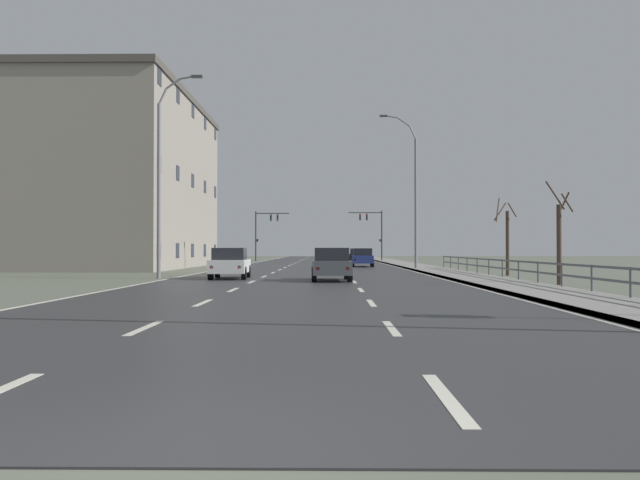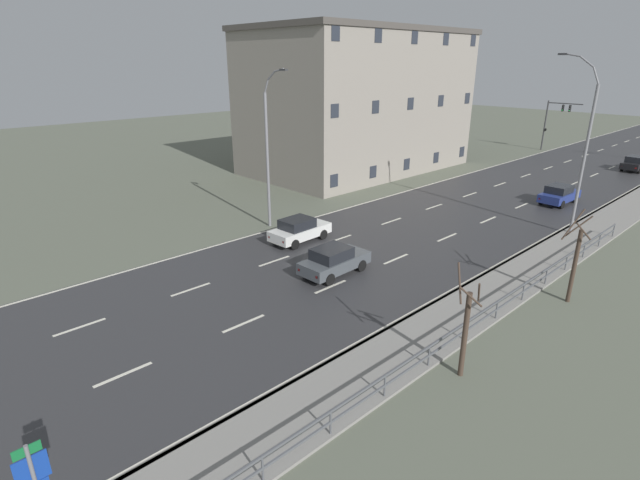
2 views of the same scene
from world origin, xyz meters
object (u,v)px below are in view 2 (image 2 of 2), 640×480
object	(u,v)px
car_near_left	(636,163)
brick_building	(358,101)
car_mid_centre	(334,260)
car_distant	(559,194)
street_lamp_midground	(583,151)
street_lamp_left_bank	(268,153)
traffic_signal_left	(554,117)
car_near_right	(299,230)

from	to	relation	value
car_near_left	brick_building	distance (m)	30.10
car_mid_centre	car_distant	xyz separation A→B (m)	(2.78, 23.03, 0.00)
street_lamp_midground	car_near_left	size ratio (longest dim) A/B	2.74
car_near_left	street_lamp_left_bank	bearing A→B (deg)	-104.19
street_lamp_left_bank	car_near_left	bearing A→B (deg)	73.10
traffic_signal_left	car_near_right	bearing A→B (deg)	-86.13
street_lamp_midground	car_near_left	world-z (taller)	street_lamp_midground
traffic_signal_left	car_near_right	size ratio (longest dim) A/B	1.49
street_lamp_left_bank	car_distant	xyz separation A→B (m)	(11.52, 20.55, -4.37)
car_near_left	car_near_right	size ratio (longest dim) A/B	1.00
street_lamp_midground	brick_building	world-z (taller)	brick_building
car_distant	brick_building	xyz separation A→B (m)	(-20.78, -1.65, 6.21)
street_lamp_left_bank	car_near_right	world-z (taller)	street_lamp_left_bank
car_distant	car_mid_centre	bearing A→B (deg)	-94.95
car_mid_centre	car_near_left	distance (m)	41.93
car_near_left	traffic_signal_left	bearing A→B (deg)	155.96
street_lamp_left_bank	traffic_signal_left	bearing A→B (deg)	89.30
street_lamp_midground	car_distant	xyz separation A→B (m)	(-3.37, 6.85, -4.77)
street_lamp_left_bank	car_near_right	size ratio (longest dim) A/B	2.52
car_near_left	car_near_right	world-z (taller)	same
street_lamp_midground	brick_building	distance (m)	24.75
car_near_left	car_distant	bearing A→B (deg)	-88.61
street_lamp_left_bank	car_mid_centre	world-z (taller)	street_lamp_left_bank
car_mid_centre	car_near_right	size ratio (longest dim) A/B	0.99
traffic_signal_left	car_near_right	world-z (taller)	traffic_signal_left
car_near_left	car_distant	size ratio (longest dim) A/B	1.01
car_near_left	brick_building	size ratio (longest dim) A/B	0.18
traffic_signal_left	car_mid_centre	world-z (taller)	traffic_signal_left
street_lamp_left_bank	car_mid_centre	size ratio (longest dim) A/B	2.54
street_lamp_left_bank	car_distant	distance (m)	23.96
street_lamp_midground	car_distant	world-z (taller)	street_lamp_midground
street_lamp_midground	traffic_signal_left	bearing A→B (deg)	114.56
car_mid_centre	traffic_signal_left	bearing A→B (deg)	98.01
car_mid_centre	car_distant	size ratio (longest dim) A/B	1.00
car_near_right	car_distant	distance (m)	22.50
car_near_right	car_distant	size ratio (longest dim) A/B	1.01
traffic_signal_left	car_distant	xyz separation A→B (m)	(10.97, -24.52, -3.41)
traffic_signal_left	brick_building	distance (m)	28.09
street_lamp_left_bank	car_near_left	xyz separation A→B (m)	(11.95, 39.33, -4.37)
street_lamp_left_bank	car_near_left	size ratio (longest dim) A/B	2.52
traffic_signal_left	brick_building	xyz separation A→B (m)	(-9.82, -26.17, 2.80)
car_near_right	brick_building	distance (m)	24.13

